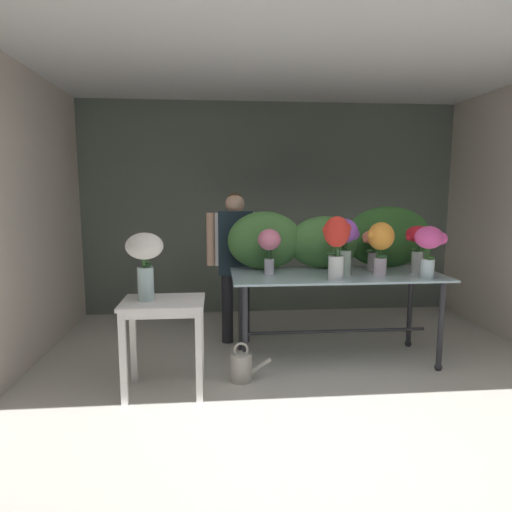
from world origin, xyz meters
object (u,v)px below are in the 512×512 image
display_table_glass (336,288)px  watering_can (242,367)px  side_table_white (163,315)px  vase_rosy_hydrangea (269,244)px  vase_scarlet_stock (337,242)px  vase_sunset_peonies (380,242)px  vase_violet_tulips (345,240)px  vase_crimson_snapdragons (418,242)px  florist (235,252)px  vase_coral_freesia (373,244)px  vase_white_roses_tall (145,256)px  vase_fuchsia_ranunculus (429,244)px

display_table_glass → watering_can: 1.16m
side_table_white → watering_can: size_ratio=2.16×
vase_rosy_hydrangea → vase_scarlet_stock: size_ratio=0.76×
watering_can → vase_sunset_peonies: bearing=11.7°
vase_scarlet_stock → vase_rosy_hydrangea: bearing=151.4°
display_table_glass → vase_scarlet_stock: vase_scarlet_stock is taller
side_table_white → vase_violet_tulips: (1.61, 0.49, 0.53)m
vase_rosy_hydrangea → watering_can: size_ratio=1.20×
side_table_white → vase_crimson_snapdragons: bearing=12.6°
vase_rosy_hydrangea → vase_violet_tulips: bearing=-4.6°
florist → vase_coral_freesia: 1.40m
vase_violet_tulips → vase_white_roses_tall: (-1.74, -0.49, -0.05)m
vase_coral_freesia → vase_violet_tulips: (-0.33, -0.18, 0.06)m
florist → vase_sunset_peonies: 1.50m
display_table_glass → vase_fuchsia_ranunculus: vase_fuchsia_ranunculus is taller
vase_scarlet_stock → vase_white_roses_tall: bearing=-171.0°
vase_violet_tulips → vase_crimson_snapdragons: bearing=2.0°
vase_crimson_snapdragons → florist: bearing=159.5°
florist → vase_scarlet_stock: 1.24m
florist → vase_coral_freesia: (1.32, -0.48, 0.13)m
display_table_glass → vase_rosy_hydrangea: size_ratio=4.64×
side_table_white → vase_fuchsia_ranunculus: size_ratio=1.64×
side_table_white → vase_scarlet_stock: (1.46, 0.25, 0.55)m
vase_fuchsia_ranunculus → vase_violet_tulips: 0.72m
vase_coral_freesia → vase_white_roses_tall: size_ratio=0.73×
florist → vase_rosy_hydrangea: florist is taller
vase_scarlet_stock → vase_fuchsia_ranunculus: size_ratio=1.19×
vase_sunset_peonies → vase_crimson_snapdragons: (0.41, 0.11, -0.02)m
vase_crimson_snapdragons → vase_fuchsia_ranunculus: (-0.03, -0.29, 0.01)m
vase_crimson_snapdragons → vase_violet_tulips: size_ratio=0.86×
florist → vase_violet_tulips: bearing=-33.6°
display_table_glass → vase_crimson_snapdragons: vase_crimson_snapdragons is taller
vase_scarlet_stock → watering_can: size_ratio=1.57×
vase_crimson_snapdragons → watering_can: size_ratio=1.26×
side_table_white → vase_violet_tulips: vase_violet_tulips is taller
florist → vase_sunset_peonies: (1.29, -0.74, 0.17)m
florist → vase_white_roses_tall: (-0.75, -1.15, 0.13)m
vase_scarlet_stock → vase_fuchsia_ranunculus: vase_scarlet_stock is taller
vase_scarlet_stock → vase_crimson_snapdragons: size_ratio=1.24×
florist → vase_crimson_snapdragons: size_ratio=3.58×
vase_white_roses_tall → watering_can: bearing=10.6°
vase_scarlet_stock → vase_crimson_snapdragons: bearing=17.4°
florist → vase_violet_tulips: (0.99, -0.66, 0.18)m
vase_coral_freesia → vase_crimson_snapdragons: (0.38, -0.15, 0.03)m
vase_sunset_peonies → vase_coral_freesia: bearing=83.7°
vase_sunset_peonies → vase_white_roses_tall: size_ratio=0.91×
florist → vase_sunset_peonies: size_ratio=3.26×
vase_crimson_snapdragons → vase_fuchsia_ranunculus: 0.29m
florist → vase_violet_tulips: size_ratio=3.10×
vase_crimson_snapdragons → vase_violet_tulips: 0.71m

